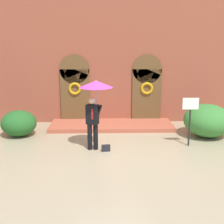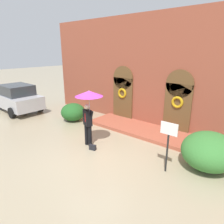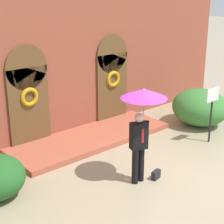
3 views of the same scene
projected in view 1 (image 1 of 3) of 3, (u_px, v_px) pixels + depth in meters
ground_plane at (114, 152)px, 10.42m from camera, size 80.00×80.00×0.00m
building_facade at (111, 62)px, 13.86m from camera, size 14.00×2.30×5.60m
person_with_umbrella at (95, 94)px, 10.25m from camera, size 1.10×1.10×2.36m
handbag at (106, 148)px, 10.47m from camera, size 0.30×0.18×0.22m
sign_post at (190, 114)px, 10.79m from camera, size 0.56×0.06×1.72m
shrub_left at (19, 123)px, 12.09m from camera, size 1.36×1.35×1.00m
shrub_right at (207, 120)px, 12.03m from camera, size 1.80×1.95×1.25m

